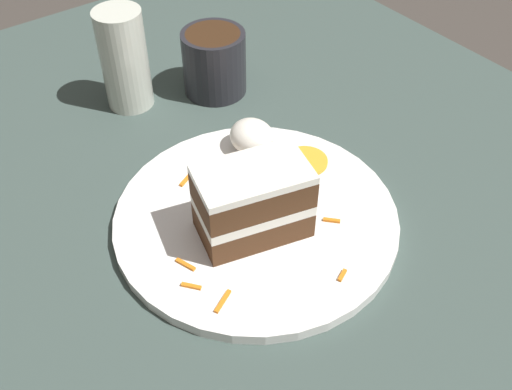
# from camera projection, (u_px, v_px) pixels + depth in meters

# --- Properties ---
(ground_plane) EXTENTS (6.00, 6.00, 0.00)m
(ground_plane) POSITION_uv_depth(u_px,v_px,m) (238.00, 285.00, 0.63)
(ground_plane) COLOR #38332D
(ground_plane) RESTS_ON ground
(dining_table) EXTENTS (1.25, 1.07, 0.03)m
(dining_table) POSITION_uv_depth(u_px,v_px,m) (238.00, 277.00, 0.62)
(dining_table) COLOR #384742
(dining_table) RESTS_ON ground
(plate) EXTENTS (0.31, 0.31, 0.01)m
(plate) POSITION_uv_depth(u_px,v_px,m) (256.00, 218.00, 0.65)
(plate) COLOR white
(plate) RESTS_ON dining_table
(cake_slice) EXTENTS (0.09, 0.12, 0.08)m
(cake_slice) POSITION_uv_depth(u_px,v_px,m) (253.00, 201.00, 0.60)
(cake_slice) COLOR #4C2D19
(cake_slice) RESTS_ON plate
(cream_dollop) EXTENTS (0.06, 0.05, 0.04)m
(cream_dollop) POSITION_uv_depth(u_px,v_px,m) (252.00, 136.00, 0.71)
(cream_dollop) COLOR white
(cream_dollop) RESTS_ON plate
(orange_garnish) EXTENTS (0.05, 0.05, 0.00)m
(orange_garnish) POSITION_uv_depth(u_px,v_px,m) (306.00, 161.00, 0.71)
(orange_garnish) COLOR orange
(orange_garnish) RESTS_ON plate
(carrot_shreds_scatter) EXTENTS (0.22, 0.19, 0.00)m
(carrot_shreds_scatter) POSITION_uv_depth(u_px,v_px,m) (237.00, 230.00, 0.63)
(carrot_shreds_scatter) COLOR orange
(carrot_shreds_scatter) RESTS_ON plate
(drinking_glass) EXTENTS (0.06, 0.06, 0.13)m
(drinking_glass) POSITION_uv_depth(u_px,v_px,m) (125.00, 66.00, 0.78)
(drinking_glass) COLOR beige
(drinking_glass) RESTS_ON dining_table
(coffee_mug) EXTENTS (0.09, 0.09, 0.09)m
(coffee_mug) POSITION_uv_depth(u_px,v_px,m) (214.00, 60.00, 0.81)
(coffee_mug) COLOR #232328
(coffee_mug) RESTS_ON dining_table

